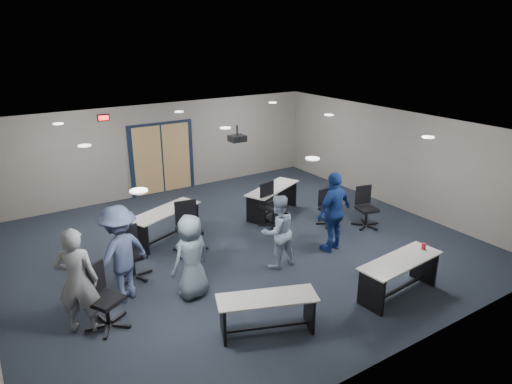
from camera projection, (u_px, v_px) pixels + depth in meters
floor at (238, 246)px, 10.51m from camera, size 10.00×10.00×0.00m
back_wall at (161, 149)px, 13.62m from camera, size 10.00×0.04×2.70m
front_wall at (398, 279)px, 6.49m from camera, size 10.00×0.04×2.70m
right_wall at (393, 158)px, 12.61m from camera, size 0.04×9.00×2.70m
ceiling at (237, 131)px, 9.60m from camera, size 10.00×9.00×0.04m
double_door at (162, 159)px, 13.69m from camera, size 2.00×0.07×2.20m
exit_sign at (103, 118)px, 12.39m from camera, size 0.32×0.07×0.18m
ceiling_projector at (237, 138)px, 10.25m from camera, size 0.35×0.32×0.37m
ceiling_can_lights at (231, 130)px, 9.81m from camera, size 6.24×5.74×0.02m
table_front_left at (267, 308)px, 7.38m from camera, size 1.71×1.10×0.66m
table_front_right at (400, 271)px, 8.43m from camera, size 1.85×0.75×0.85m
table_back_left at (166, 220)px, 10.68m from camera, size 1.92×1.25×0.74m
table_back_right at (272, 196)px, 12.19m from camera, size 1.93×1.32×1.02m
chair_back_a at (132, 254)px, 9.01m from camera, size 0.69×0.69×1.05m
chair_back_b at (189, 229)px, 10.00m from camera, size 0.85×0.85×1.16m
chair_back_c at (274, 205)px, 11.42m from camera, size 0.84×0.84×1.11m
chair_back_d at (329, 208)px, 11.51m from camera, size 0.61×0.61×0.92m
chair_loose_left at (106, 298)px, 7.48m from camera, size 0.94×0.94×1.10m
chair_loose_right at (367, 208)px, 11.39m from camera, size 0.77×0.77×1.03m
person_gray at (77, 281)px, 7.29m from camera, size 0.80×0.71×1.83m
person_plaid at (191, 257)px, 8.31m from camera, size 0.89×0.69×1.61m
person_lightblue at (278, 231)px, 9.39m from camera, size 0.78×0.62×1.58m
person_navy at (334, 212)px, 10.06m from camera, size 1.14×0.66×1.83m
person_back at (120, 254)px, 8.17m from camera, size 1.35×1.07×1.83m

